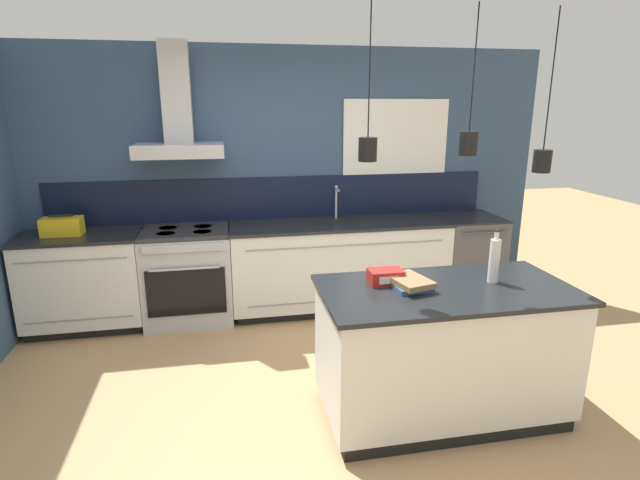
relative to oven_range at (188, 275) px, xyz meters
The scene contains 11 objects.
ground_plane 1.97m from the oven_range, 61.64° to the right, with size 16.00×16.00×0.00m, color tan.
wall_back 1.28m from the oven_range, 19.88° to the left, with size 5.60×2.37×2.60m.
counter_run_left 0.93m from the oven_range, behind, with size 1.06×0.64×0.91m.
counter_run_sink 1.50m from the oven_range, ahead, with size 2.20×0.64×1.26m.
oven_range is the anchor object (origin of this frame).
dishwasher 2.90m from the oven_range, ahead, with size 0.62×0.65×0.91m.
kitchen_island 2.59m from the oven_range, 47.10° to the right, with size 1.64×0.84×0.91m.
bottle_on_island 2.87m from the oven_range, 41.38° to the right, with size 0.07×0.07×0.36m.
book_stack 2.45m from the oven_range, 50.60° to the right, with size 0.28×0.35×0.07m.
red_supply_box 2.29m from the oven_range, 51.25° to the right, with size 0.22×0.15×0.09m.
yellow_toolbox 1.19m from the oven_range, behind, with size 0.34×0.18×0.19m.
Camera 1 is at (-0.53, -3.02, 2.06)m, focal length 28.00 mm.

